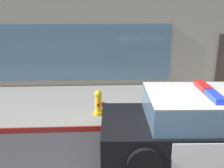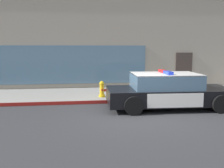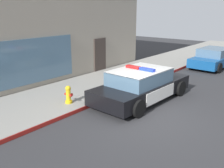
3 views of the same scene
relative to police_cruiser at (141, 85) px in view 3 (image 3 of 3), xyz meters
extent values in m
plane|color=#303033|center=(-1.53, -1.12, -0.68)|extent=(48.00, 48.00, 0.00)
cube|color=gray|center=(-1.53, 2.90, -0.61)|extent=(48.00, 3.54, 0.15)
cube|color=maroon|center=(-1.53, 1.11, -0.61)|extent=(28.80, 0.04, 0.14)
cube|color=#382D28|center=(2.64, 4.69, 0.37)|extent=(1.00, 0.08, 2.10)
cube|color=black|center=(0.06, 0.00, -0.18)|extent=(4.97, 2.14, 0.60)
cube|color=silver|center=(1.62, -0.07, -0.02)|extent=(1.74, 1.97, 0.05)
cube|color=silver|center=(-1.65, 0.07, -0.02)|extent=(1.45, 1.96, 0.05)
cube|color=silver|center=(0.00, 0.98, -0.18)|extent=(2.05, 0.11, 0.51)
cube|color=silver|center=(-0.08, -0.98, -0.18)|extent=(2.05, 0.11, 0.51)
cube|color=yellow|center=(0.00, 1.00, -0.18)|extent=(0.22, 0.02, 0.26)
cube|color=slate|center=(-0.14, 0.01, 0.39)|extent=(2.61, 1.85, 0.60)
cube|color=silver|center=(-0.14, 0.01, 0.68)|extent=(2.61, 1.85, 0.04)
cube|color=red|center=(-0.12, 0.36, 0.76)|extent=(0.23, 0.67, 0.11)
cube|color=blue|center=(-0.15, -0.34, 0.76)|extent=(0.23, 0.67, 0.11)
cylinder|color=black|center=(1.71, 0.90, -0.34)|extent=(0.69, 0.25, 0.68)
cylinder|color=black|center=(1.63, -1.04, -0.34)|extent=(0.69, 0.25, 0.68)
cylinder|color=black|center=(-1.52, 1.03, -0.34)|extent=(0.69, 0.25, 0.68)
cylinder|color=black|center=(-1.59, -0.91, -0.34)|extent=(0.69, 0.25, 0.68)
cylinder|color=gold|center=(-2.46, 1.86, -0.48)|extent=(0.28, 0.28, 0.10)
cylinder|color=gold|center=(-2.46, 1.86, -0.21)|extent=(0.19, 0.19, 0.45)
sphere|color=gold|center=(-2.46, 1.86, 0.09)|extent=(0.22, 0.22, 0.22)
cylinder|color=#B21E19|center=(-2.46, 1.86, 0.16)|extent=(0.06, 0.06, 0.05)
cylinder|color=#B21E19|center=(-2.46, 1.72, -0.18)|extent=(0.09, 0.10, 0.09)
cylinder|color=#B21E19|center=(-2.46, 2.01, -0.18)|extent=(0.09, 0.10, 0.09)
cylinder|color=#B21E19|center=(-2.31, 1.86, -0.22)|extent=(0.10, 0.12, 0.12)
cube|color=#144C8C|center=(8.55, -0.23, -0.20)|extent=(4.33, 1.98, 0.56)
cube|color=slate|center=(8.55, -0.23, 0.33)|extent=(2.28, 1.71, 0.56)
cylinder|color=black|center=(9.99, 0.61, -0.36)|extent=(0.65, 0.23, 0.64)
cylinder|color=black|center=(7.18, 0.73, -0.36)|extent=(0.65, 0.23, 0.64)
cylinder|color=black|center=(7.11, -1.06, -0.36)|extent=(0.65, 0.23, 0.64)
camera|label=1|loc=(-2.43, -5.14, 2.51)|focal=42.29mm
camera|label=2|loc=(-3.50, -9.43, 1.67)|focal=40.51mm
camera|label=3|loc=(-8.84, -5.57, 3.12)|focal=40.93mm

